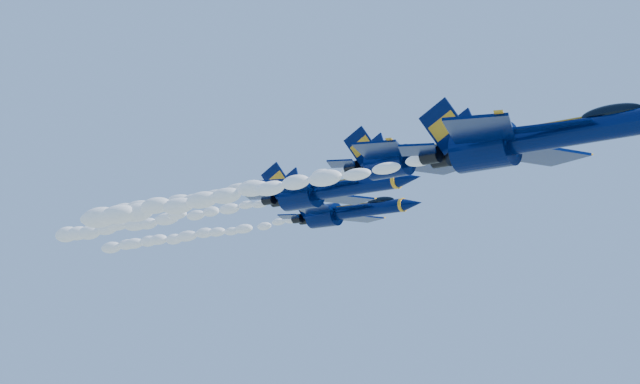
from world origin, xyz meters
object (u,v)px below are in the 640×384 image
Objects in this scene: jet_lead at (538,138)px; jet_fourth at (348,212)px; jet_second at (424,155)px; jet_third at (330,190)px.

jet_fourth reaches higher than jet_lead.
jet_second is 30.24m from jet_fourth.
jet_fourth is (-22.15, 20.56, 1.02)m from jet_second.
jet_lead is 1.10× the size of jet_second.
jet_lead is 0.98× the size of jet_third.
jet_third is (-15.48, 8.70, 0.70)m from jet_second.
jet_fourth reaches higher than jet_second.
jet_fourth is at bearing 137.13° from jet_second.
jet_second is at bearing 147.03° from jet_lead.
jet_fourth is (-34.80, 28.77, 3.42)m from jet_lead.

